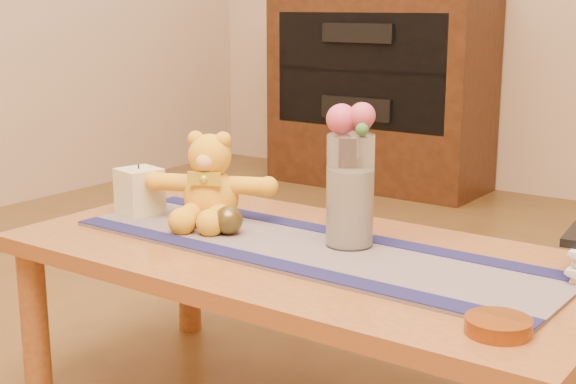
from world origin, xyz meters
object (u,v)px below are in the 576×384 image
Objects in this scene: amber_dish at (498,326)px; pillar_candle at (140,191)px; teddy_bear at (211,179)px; bronze_ball at (228,220)px; glass_vase at (350,191)px.

pillar_candle is at bearing 169.14° from amber_dish.
pillar_candle is (-0.21, -0.05, -0.05)m from teddy_bear.
teddy_bear is 0.92m from amber_dish.
teddy_bear is 0.16m from bronze_ball.
bronze_ball is 0.78m from amber_dish.
pillar_candle is 0.62m from glass_vase.
teddy_bear is at bearing 163.50° from amber_dish.
glass_vase is 0.56m from amber_dish.
teddy_bear is 1.25× the size of glass_vase.
pillar_candle reaches higher than amber_dish.
glass_vase is 3.69× the size of bronze_ball.
glass_vase reaches higher than pillar_candle.
amber_dish is (1.09, -0.21, -0.05)m from pillar_candle.
amber_dish is at bearing -40.24° from teddy_bear.
glass_vase is at bearing 6.56° from pillar_candle.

